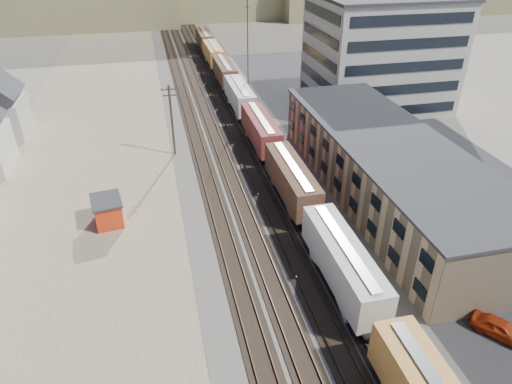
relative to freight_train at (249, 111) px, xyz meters
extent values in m
cube|color=#4C4742|center=(-3.80, 0.93, -2.76)|extent=(18.00, 200.00, 0.06)
cube|color=#756750|center=(-23.80, -9.07, -2.78)|extent=(24.00, 180.00, 0.03)
cube|color=#232326|center=(18.20, -14.07, -2.77)|extent=(26.00, 120.00, 0.04)
cube|color=black|center=(-8.80, 0.93, -2.69)|extent=(2.60, 200.00, 0.08)
cube|color=#38281E|center=(-9.52, 0.93, -2.57)|extent=(0.08, 200.00, 0.16)
cube|color=#38281E|center=(-8.08, 0.93, -2.57)|extent=(0.08, 200.00, 0.16)
cube|color=black|center=(-5.80, 0.93, -2.69)|extent=(2.60, 200.00, 0.08)
cube|color=#38281E|center=(-6.52, 0.93, -2.57)|extent=(0.08, 200.00, 0.16)
cube|color=#38281E|center=(-5.08, 0.93, -2.57)|extent=(0.08, 200.00, 0.16)
cube|color=black|center=(-2.80, 0.93, -2.69)|extent=(2.60, 200.00, 0.08)
cube|color=#38281E|center=(-3.52, 0.93, -2.57)|extent=(0.08, 200.00, 0.16)
cube|color=#38281E|center=(-2.08, 0.93, -2.57)|extent=(0.08, 200.00, 0.16)
cube|color=black|center=(0.00, 0.93, -2.69)|extent=(2.60, 200.00, 0.08)
cube|color=#38281E|center=(-0.72, 0.93, -2.57)|extent=(0.08, 200.00, 0.16)
cube|color=#38281E|center=(0.72, 0.93, -2.57)|extent=(0.08, 200.00, 0.16)
cube|color=black|center=(0.00, -48.12, -2.04)|extent=(2.20, 2.20, 0.90)
cube|color=black|center=(0.00, -43.08, -2.04)|extent=(2.20, 2.20, 0.90)
cube|color=black|center=(0.00, -32.92, -2.04)|extent=(2.20, 2.20, 0.90)
cube|color=#B6B2AB|center=(0.00, -38.00, 0.11)|extent=(3.00, 13.34, 3.40)
cube|color=#B7B7B2|center=(0.00, -38.00, 1.89)|extent=(0.90, 12.33, 0.16)
cube|color=black|center=(0.00, -27.88, -2.04)|extent=(2.20, 2.20, 0.90)
cube|color=black|center=(0.00, -17.73, -2.04)|extent=(2.20, 2.20, 0.90)
cube|color=#3F2C1B|center=(0.00, -22.80, 0.11)|extent=(3.00, 13.34, 3.40)
cube|color=#B7B7B2|center=(0.00, -22.80, 1.89)|extent=(0.90, 12.32, 0.16)
cube|color=black|center=(0.00, -12.68, -2.04)|extent=(2.20, 2.20, 0.90)
cube|color=black|center=(0.00, -2.52, -2.04)|extent=(2.20, 2.20, 0.90)
cube|color=maroon|center=(0.00, -7.60, 0.11)|extent=(3.00, 13.34, 3.40)
cube|color=#B7B7B2|center=(0.00, -7.60, 1.89)|extent=(0.90, 12.33, 0.16)
cube|color=black|center=(0.00, 2.52, -2.04)|extent=(2.20, 2.20, 0.90)
cube|color=black|center=(0.00, 12.68, -2.04)|extent=(2.20, 2.20, 0.90)
cube|color=#B6B2AB|center=(0.00, 7.60, 0.11)|extent=(3.00, 13.34, 3.40)
cube|color=#B7B7B2|center=(0.00, 7.60, 1.89)|extent=(0.90, 12.33, 0.16)
cube|color=black|center=(0.00, 17.73, -2.04)|extent=(2.20, 2.20, 0.90)
cube|color=black|center=(0.00, 27.88, -2.04)|extent=(2.20, 2.20, 0.90)
cube|color=#3F2C1B|center=(0.00, 22.80, 0.11)|extent=(3.00, 13.34, 3.40)
cube|color=#B7B7B2|center=(0.00, 22.80, 1.89)|extent=(0.90, 12.32, 0.16)
cube|color=black|center=(0.00, 32.92, -2.04)|extent=(2.20, 2.20, 0.90)
cube|color=black|center=(0.00, 43.07, -2.04)|extent=(2.20, 2.20, 0.90)
cube|color=#BE7932|center=(0.00, 38.00, 0.11)|extent=(3.00, 13.34, 3.40)
cube|color=#B7B7B2|center=(0.00, 38.00, 1.89)|extent=(0.90, 12.32, 0.16)
cube|color=black|center=(0.00, 48.12, -2.04)|extent=(2.20, 2.20, 0.90)
cube|color=black|center=(0.00, 58.27, -2.04)|extent=(2.20, 2.20, 0.90)
cube|color=#3F2C1B|center=(0.00, 53.20, 0.11)|extent=(3.00, 13.34, 3.40)
cube|color=#B7B7B2|center=(0.00, 53.20, 1.89)|extent=(0.90, 12.32, 0.16)
cube|color=tan|center=(11.20, -24.07, 0.71)|extent=(12.00, 40.00, 7.00)
cube|color=#2D2D30|center=(11.20, -24.07, 4.31)|extent=(12.40, 40.40, 0.30)
cube|color=black|center=(5.15, -24.07, -0.59)|extent=(0.12, 36.00, 1.20)
cube|color=black|center=(5.15, -24.07, 2.41)|extent=(0.12, 36.00, 1.20)
cube|color=#9E998E|center=(24.20, 5.93, 6.21)|extent=(22.00, 18.00, 18.00)
cube|color=black|center=(13.15, 5.93, 6.21)|extent=(0.12, 16.00, 16.00)
cube|color=black|center=(24.20, -3.12, 6.21)|extent=(20.00, 0.12, 16.00)
cylinder|color=#382619|center=(-12.30, -7.07, 2.21)|extent=(0.32, 0.32, 10.00)
cube|color=#382619|center=(-12.30, -7.07, 6.61)|extent=(2.20, 0.14, 0.14)
cube|color=#382619|center=(-12.30, -7.07, 5.81)|extent=(1.90, 0.14, 0.14)
cylinder|color=black|center=(-11.70, -7.07, 6.76)|extent=(0.08, 0.08, 0.22)
cylinder|color=black|center=(2.20, 10.93, 6.21)|extent=(0.16, 0.16, 18.00)
cube|color=black|center=(2.20, 10.93, 13.71)|extent=(1.20, 0.08, 0.08)
cube|color=red|center=(-20.60, -22.75, -1.42)|extent=(3.26, 4.02, 2.74)
cube|color=#2D2D30|center=(-20.60, -22.75, 0.04)|extent=(3.67, 4.44, 0.23)
cube|color=black|center=(-19.20, -22.53, -1.33)|extent=(0.23, 0.92, 0.91)
imported|color=#A62B0F|center=(10.07, -46.15, -2.05)|extent=(3.99, 4.52, 1.48)
imported|color=#A7A9AF|center=(18.02, -35.17, -1.96)|extent=(6.17, 4.39, 1.66)
imported|color=navy|center=(23.17, -9.87, -2.10)|extent=(5.08, 5.26, 1.39)
imported|color=silver|center=(27.09, 2.00, -1.96)|extent=(2.46, 5.08, 1.67)
camera|label=1|loc=(-14.39, -66.50, 25.36)|focal=32.00mm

